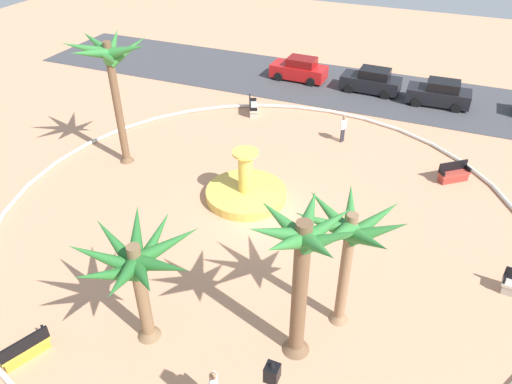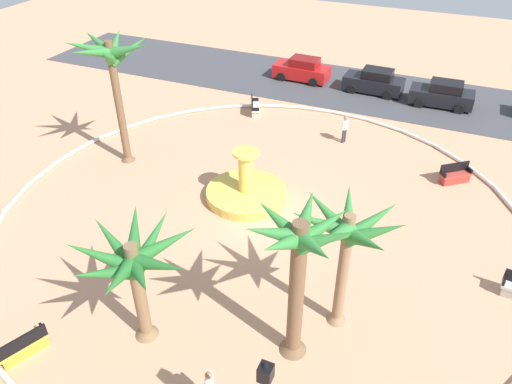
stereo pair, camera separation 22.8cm
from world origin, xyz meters
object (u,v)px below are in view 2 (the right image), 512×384
object	(u,v)px
fountain	(246,192)
palm_tree_near_fountain	(347,236)
bench_north	(455,176)
parked_car_leftmost	(302,70)
bench_southeast	(23,347)
person_cyclist_photo	(345,128)
palm_tree_mid_plaza	(299,258)
parked_car_second	(374,82)
bench_west	(255,108)
palm_tree_by_curb	(134,264)
palm_tree_far_side	(111,65)
parked_car_third	(442,95)

from	to	relation	value
fountain	palm_tree_near_fountain	world-z (taller)	palm_tree_near_fountain
bench_north	parked_car_leftmost	world-z (taller)	parked_car_leftmost
bench_southeast	person_cyclist_photo	bearing A→B (deg)	72.30
fountain	palm_tree_mid_plaza	xyz separation A→B (m)	(5.03, -7.39, 3.75)
parked_car_second	bench_north	bearing A→B (deg)	-57.48
parked_car_leftmost	fountain	bearing A→B (deg)	-80.93
palm_tree_mid_plaza	bench_west	size ratio (longest dim) A/B	3.38
fountain	palm_tree_by_curb	bearing A→B (deg)	-88.57
palm_tree_near_fountain	palm_tree_far_side	xyz separation A→B (m)	(-13.36, 6.25, 1.50)
palm_tree_far_side	parked_car_leftmost	bearing A→B (deg)	71.55
palm_tree_near_fountain	parked_car_third	distance (m)	20.53
fountain	bench_west	size ratio (longest dim) A/B	2.32
fountain	palm_tree_far_side	world-z (taller)	palm_tree_far_side
parked_car_leftmost	bench_north	bearing A→B (deg)	-40.81
palm_tree_far_side	bench_southeast	size ratio (longest dim) A/B	4.04
person_cyclist_photo	parked_car_leftmost	xyz separation A→B (m)	(-5.30, 8.06, -0.12)
palm_tree_mid_plaza	person_cyclist_photo	world-z (taller)	palm_tree_mid_plaza
bench_north	person_cyclist_photo	world-z (taller)	person_cyclist_photo
palm_tree_mid_plaza	parked_car_third	distance (m)	22.44
bench_north	bench_southeast	distance (m)	20.42
bench_west	bench_north	distance (m)	12.86
palm_tree_mid_plaza	parked_car_second	bearing A→B (deg)	95.51
bench_north	parked_car_third	distance (m)	9.41
bench_north	person_cyclist_photo	xyz separation A→B (m)	(-6.20, 1.87, 0.56)
palm_tree_mid_plaza	fountain	bearing A→B (deg)	124.23
palm_tree_mid_plaza	palm_tree_far_side	size ratio (longest dim) A/B	0.83
bench_north	parked_car_second	size ratio (longest dim) A/B	0.38
palm_tree_mid_plaza	person_cyclist_photo	xyz separation A→B (m)	(-2.18, 14.69, -3.19)
palm_tree_mid_plaza	person_cyclist_photo	distance (m)	15.19
palm_tree_far_side	bench_north	world-z (taller)	palm_tree_far_side
bench_southeast	parked_car_leftmost	world-z (taller)	parked_car_leftmost
palm_tree_near_fountain	palm_tree_by_curb	size ratio (longest dim) A/B	1.15
bench_southeast	bench_west	bearing A→B (deg)	91.00
palm_tree_by_curb	bench_north	bearing A→B (deg)	58.15
fountain	palm_tree_mid_plaza	world-z (taller)	palm_tree_mid_plaza
fountain	bench_north	size ratio (longest dim) A/B	2.47
parked_car_second	parked_car_third	size ratio (longest dim) A/B	1.00
bench_north	bench_west	bearing A→B (deg)	164.78
palm_tree_by_curb	palm_tree_mid_plaza	world-z (taller)	palm_tree_mid_plaza
bench_west	parked_car_third	xyz separation A→B (m)	(10.76, 5.87, 0.43)
palm_tree_near_fountain	parked_car_third	bearing A→B (deg)	86.08
palm_tree_far_side	palm_tree_near_fountain	bearing A→B (deg)	-25.07
palm_tree_by_curb	palm_tree_far_side	size ratio (longest dim) A/B	0.63
bench_southeast	palm_tree_mid_plaza	bearing A→B (deg)	24.54
fountain	palm_tree_near_fountain	size ratio (longest dim) A/B	0.78
palm_tree_mid_plaza	parked_car_third	size ratio (longest dim) A/B	1.39
bench_north	parked_car_second	distance (m)	11.52
palm_tree_near_fountain	bench_north	world-z (taller)	palm_tree_near_fountain
palm_tree_far_side	parked_car_second	world-z (taller)	palm_tree_far_side
palm_tree_by_curb	bench_north	distance (m)	16.99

